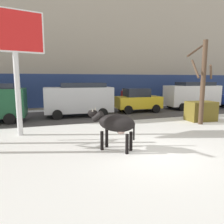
{
  "coord_description": "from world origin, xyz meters",
  "views": [
    {
      "loc": [
        -3.74,
        -6.28,
        2.58
      ],
      "look_at": [
        -0.54,
        2.8,
        1.1
      ],
      "focal_mm": 34.46,
      "sensor_mm": 36.0,
      "label": 1
    }
  ],
  "objects_px": {
    "car_yellow_hatchback": "(138,100)",
    "billboard": "(14,39)",
    "pedestrian_by_cars": "(123,98)",
    "pedestrian_near_billboard": "(108,98)",
    "car_silver_van": "(79,99)",
    "bare_tree_far_back": "(202,80)",
    "dumpster": "(201,111)",
    "car_white_van": "(192,95)",
    "cow_black": "(115,124)"
  },
  "relations": [
    {
      "from": "car_yellow_hatchback",
      "to": "car_white_van",
      "type": "relative_size",
      "value": 0.76
    },
    {
      "from": "cow_black",
      "to": "car_silver_van",
      "type": "xyz_separation_m",
      "value": [
        0.17,
        7.66,
        0.25
      ]
    },
    {
      "from": "car_white_van",
      "to": "car_yellow_hatchback",
      "type": "bearing_deg",
      "value": -179.04
    },
    {
      "from": "billboard",
      "to": "dumpster",
      "type": "relative_size",
      "value": 3.27
    },
    {
      "from": "cow_black",
      "to": "dumpster",
      "type": "distance_m",
      "value": 7.86
    },
    {
      "from": "cow_black",
      "to": "car_silver_van",
      "type": "distance_m",
      "value": 7.67
    },
    {
      "from": "bare_tree_far_back",
      "to": "dumpster",
      "type": "distance_m",
      "value": 2.23
    },
    {
      "from": "car_silver_van",
      "to": "bare_tree_far_back",
      "type": "bearing_deg",
      "value": -39.39
    },
    {
      "from": "car_silver_van",
      "to": "bare_tree_far_back",
      "type": "height_order",
      "value": "bare_tree_far_back"
    },
    {
      "from": "pedestrian_near_billboard",
      "to": "pedestrian_by_cars",
      "type": "relative_size",
      "value": 1.0
    },
    {
      "from": "pedestrian_near_billboard",
      "to": "car_yellow_hatchback",
      "type": "bearing_deg",
      "value": -59.73
    },
    {
      "from": "car_white_van",
      "to": "bare_tree_far_back",
      "type": "relative_size",
      "value": 1.0
    },
    {
      "from": "cow_black",
      "to": "car_yellow_hatchback",
      "type": "bearing_deg",
      "value": 58.73
    },
    {
      "from": "pedestrian_by_cars",
      "to": "pedestrian_near_billboard",
      "type": "bearing_deg",
      "value": 180.0
    },
    {
      "from": "billboard",
      "to": "car_silver_van",
      "type": "xyz_separation_m",
      "value": [
        3.57,
        4.2,
        -3.07
      ]
    },
    {
      "from": "car_yellow_hatchback",
      "to": "dumpster",
      "type": "bearing_deg",
      "value": -65.59
    },
    {
      "from": "cow_black",
      "to": "bare_tree_far_back",
      "type": "xyz_separation_m",
      "value": [
        6.24,
        2.68,
        1.52
      ]
    },
    {
      "from": "cow_black",
      "to": "car_yellow_hatchback",
      "type": "xyz_separation_m",
      "value": [
        4.93,
        8.12,
        -0.07
      ]
    },
    {
      "from": "pedestrian_by_cars",
      "to": "dumpster",
      "type": "bearing_deg",
      "value": -72.96
    },
    {
      "from": "cow_black",
      "to": "billboard",
      "type": "bearing_deg",
      "value": 134.53
    },
    {
      "from": "car_yellow_hatchback",
      "to": "pedestrian_by_cars",
      "type": "xyz_separation_m",
      "value": [
        -0.15,
        2.71,
        -0.05
      ]
    },
    {
      "from": "billboard",
      "to": "car_white_van",
      "type": "xyz_separation_m",
      "value": [
        13.6,
        4.75,
        -3.07
      ]
    },
    {
      "from": "car_silver_van",
      "to": "pedestrian_by_cars",
      "type": "height_order",
      "value": "car_silver_van"
    },
    {
      "from": "pedestrian_near_billboard",
      "to": "bare_tree_far_back",
      "type": "height_order",
      "value": "bare_tree_far_back"
    },
    {
      "from": "pedestrian_near_billboard",
      "to": "dumpster",
      "type": "relative_size",
      "value": 1.02
    },
    {
      "from": "car_silver_van",
      "to": "car_white_van",
      "type": "distance_m",
      "value": 10.04
    },
    {
      "from": "pedestrian_by_cars",
      "to": "bare_tree_far_back",
      "type": "height_order",
      "value": "bare_tree_far_back"
    },
    {
      "from": "cow_black",
      "to": "car_white_van",
      "type": "bearing_deg",
      "value": 38.83
    },
    {
      "from": "cow_black",
      "to": "pedestrian_near_billboard",
      "type": "bearing_deg",
      "value": 72.83
    },
    {
      "from": "dumpster",
      "to": "bare_tree_far_back",
      "type": "bearing_deg",
      "value": -133.15
    },
    {
      "from": "pedestrian_by_cars",
      "to": "car_yellow_hatchback",
      "type": "bearing_deg",
      "value": -86.78
    },
    {
      "from": "billboard",
      "to": "pedestrian_near_billboard",
      "type": "height_order",
      "value": "billboard"
    },
    {
      "from": "car_yellow_hatchback",
      "to": "dumpster",
      "type": "height_order",
      "value": "car_yellow_hatchback"
    },
    {
      "from": "car_yellow_hatchback",
      "to": "pedestrian_near_billboard",
      "type": "bearing_deg",
      "value": 120.27
    },
    {
      "from": "pedestrian_near_billboard",
      "to": "car_silver_van",
      "type": "bearing_deg",
      "value": -134.98
    },
    {
      "from": "pedestrian_near_billboard",
      "to": "cow_black",
      "type": "bearing_deg",
      "value": -107.17
    },
    {
      "from": "pedestrian_by_cars",
      "to": "dumpster",
      "type": "distance_m",
      "value": 7.67
    },
    {
      "from": "car_white_van",
      "to": "cow_black",
      "type": "bearing_deg",
      "value": -141.17
    },
    {
      "from": "car_yellow_hatchback",
      "to": "billboard",
      "type": "bearing_deg",
      "value": -150.75
    },
    {
      "from": "pedestrian_by_cars",
      "to": "dumpster",
      "type": "height_order",
      "value": "pedestrian_by_cars"
    },
    {
      "from": "billboard",
      "to": "car_white_van",
      "type": "relative_size",
      "value": 1.18
    },
    {
      "from": "car_silver_van",
      "to": "pedestrian_by_cars",
      "type": "distance_m",
      "value": 5.61
    },
    {
      "from": "car_silver_van",
      "to": "pedestrian_by_cars",
      "type": "bearing_deg",
      "value": 34.59
    },
    {
      "from": "car_white_van",
      "to": "bare_tree_far_back",
      "type": "height_order",
      "value": "bare_tree_far_back"
    },
    {
      "from": "pedestrian_near_billboard",
      "to": "pedestrian_by_cars",
      "type": "xyz_separation_m",
      "value": [
        1.43,
        0.0,
        0.0
      ]
    },
    {
      "from": "car_yellow_hatchback",
      "to": "pedestrian_by_cars",
      "type": "height_order",
      "value": "car_yellow_hatchback"
    },
    {
      "from": "cow_black",
      "to": "car_silver_van",
      "type": "bearing_deg",
      "value": 88.7
    },
    {
      "from": "car_yellow_hatchback",
      "to": "dumpster",
      "type": "distance_m",
      "value": 5.07
    },
    {
      "from": "car_yellow_hatchback",
      "to": "pedestrian_near_billboard",
      "type": "height_order",
      "value": "car_yellow_hatchback"
    },
    {
      "from": "car_white_van",
      "to": "dumpster",
      "type": "bearing_deg",
      "value": -124.08
    }
  ]
}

